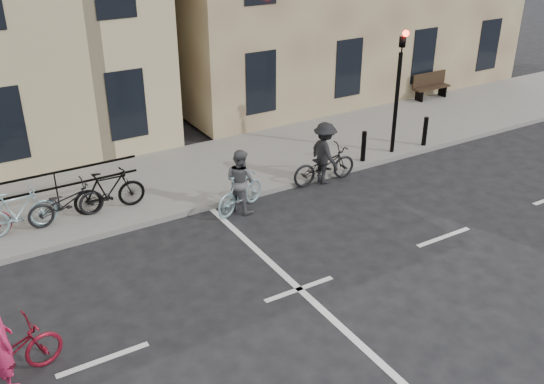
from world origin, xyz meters
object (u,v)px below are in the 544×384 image
cyclist_grey (240,186)px  bench (430,85)px  traffic_light (399,77)px  cyclist_pink (3,354)px  cyclist_dark (324,159)px

cyclist_grey → bench: bearing=-90.2°
bench → cyclist_grey: (-10.39, -4.12, -0.02)m
traffic_light → bench: 6.14m
traffic_light → bench: traffic_light is taller
cyclist_pink → cyclist_grey: bearing=-73.8°
traffic_light → cyclist_grey: bearing=-172.6°
cyclist_pink → cyclist_dark: bearing=-80.2°
cyclist_pink → cyclist_dark: size_ratio=1.03×
cyclist_pink → cyclist_grey: (6.08, 3.36, 0.07)m
traffic_light → cyclist_dark: size_ratio=1.99×
cyclist_dark → cyclist_grey: bearing=98.1°
cyclist_grey → cyclist_dark: 2.76m
bench → cyclist_dark: 8.55m
traffic_light → cyclist_pink: 12.50m
cyclist_dark → traffic_light: bearing=-79.0°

